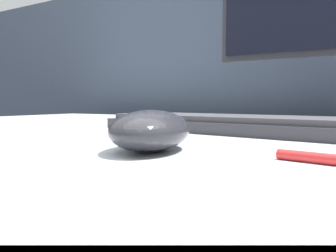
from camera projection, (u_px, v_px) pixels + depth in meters
name	position (u px, v px, depth m)	size (l,w,h in m)	color
partition_panel	(277.00, 156.00, 1.01)	(5.00, 0.03, 1.22)	#333D4C
computer_mouse_near	(151.00, 130.00, 0.29)	(0.09, 0.12, 0.04)	#232328
keyboard	(235.00, 124.00, 0.48)	(0.43, 0.19, 0.02)	#28282D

